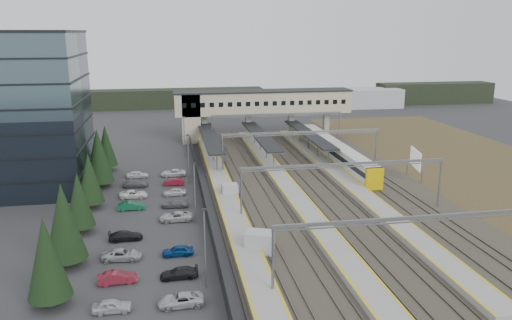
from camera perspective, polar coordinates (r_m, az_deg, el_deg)
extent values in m
plane|color=#2B2B2D|center=(73.88, -1.05, -4.55)|extent=(220.00, 220.00, 0.00)
cube|color=#3B4E57|center=(85.68, -27.10, 4.78)|extent=(24.00, 18.00, 24.00)
cube|color=black|center=(87.30, -26.46, -0.76)|extent=(24.30, 18.30, 0.25)
cube|color=black|center=(86.56, -26.71, 1.43)|extent=(24.30, 18.30, 0.25)
cube|color=black|center=(85.94, -26.97, 3.66)|extent=(24.30, 18.30, 0.25)
cube|color=black|center=(85.46, -27.23, 5.91)|extent=(24.30, 18.30, 0.25)
cylinder|color=black|center=(50.25, -22.34, -14.57)|extent=(0.44, 0.44, 1.20)
cone|color=black|center=(48.45, -22.82, -10.25)|extent=(3.90, 3.90, 7.50)
cylinder|color=black|center=(57.25, -20.70, -10.74)|extent=(0.44, 0.44, 1.20)
cone|color=black|center=(55.56, -21.11, -6.53)|extent=(4.26, 4.26, 8.20)
cylinder|color=black|center=(65.40, -19.32, -7.43)|extent=(0.44, 0.44, 1.20)
cone|color=black|center=(64.13, -19.60, -4.27)|extent=(3.54, 3.54, 6.80)
cylinder|color=black|center=(73.74, -18.25, -4.85)|extent=(0.44, 0.44, 1.20)
cone|color=black|center=(72.59, -18.50, -1.95)|extent=(3.64, 3.64, 7.00)
cylinder|color=black|center=(83.17, -17.34, -2.60)|extent=(0.44, 0.44, 1.20)
cone|color=black|center=(81.98, -17.58, 0.51)|extent=(4.42, 4.42, 8.50)
cylinder|color=black|center=(92.72, -16.61, -0.81)|extent=(0.44, 0.44, 1.20)
cone|color=black|center=(91.79, -16.79, 1.60)|extent=(3.74, 3.74, 7.20)
imported|color=#B4B3B8|center=(47.60, -16.13, -15.73)|extent=(3.44, 1.40, 1.17)
imported|color=maroon|center=(52.22, -15.55, -12.80)|extent=(3.88, 1.63, 1.25)
imported|color=#9D9DA2|center=(56.98, -15.07, -10.40)|extent=(4.45, 2.37, 1.19)
imported|color=black|center=(61.83, -14.67, -8.38)|extent=(4.02, 1.83, 1.14)
imported|color=#135536|center=(71.69, -14.05, -5.09)|extent=(3.74, 1.37, 1.23)
imported|color=white|center=(76.71, -13.80, -3.81)|extent=(4.19, 2.06, 1.15)
imported|color=#58585E|center=(81.76, -13.59, -2.65)|extent=(4.13, 1.89, 1.17)
imported|color=silver|center=(86.83, -13.40, -1.61)|extent=(3.62, 1.50, 1.23)
imported|color=#B1B1B5|center=(47.26, -8.61, -15.53)|extent=(4.20, 2.03, 1.15)
imported|color=black|center=(51.94, -8.78, -12.65)|extent=(3.84, 1.61, 1.11)
imported|color=navy|center=(56.70, -8.93, -10.19)|extent=(3.45, 1.39, 1.17)
imported|color=#B8B8B8|center=(66.49, -9.15, -6.40)|extent=(4.37, 2.07, 1.21)
imported|color=#5A5C61|center=(71.49, -9.24, -4.93)|extent=(3.98, 1.91, 1.12)
imported|color=silver|center=(76.50, -9.31, -3.61)|extent=(3.54, 1.63, 1.17)
imported|color=maroon|center=(81.57, -9.38, -2.48)|extent=(3.54, 1.47, 1.14)
imported|color=silver|center=(86.65, -9.43, -1.46)|extent=(4.28, 2.00, 1.18)
cylinder|color=slate|center=(48.45, -5.87, -10.09)|extent=(0.16, 0.16, 8.00)
cube|color=black|center=(46.93, -5.99, -5.65)|extent=(0.50, 0.25, 0.15)
cylinder|color=slate|center=(64.29, -7.02, -3.84)|extent=(0.16, 0.16, 8.00)
cube|color=black|center=(63.15, -7.13, -0.39)|extent=(0.50, 0.25, 0.15)
cylinder|color=slate|center=(81.56, -7.73, 0.09)|extent=(0.16, 0.16, 8.00)
cube|color=black|center=(80.67, -7.83, 2.84)|extent=(0.50, 0.25, 0.15)
cylinder|color=slate|center=(99.10, -8.19, 2.63)|extent=(0.16, 0.16, 8.00)
cube|color=black|center=(98.37, -8.27, 4.91)|extent=(0.50, 0.25, 0.15)
cube|color=#26282B|center=(77.64, -6.38, -2.91)|extent=(0.08, 90.00, 2.00)
cube|color=#A5A8AB|center=(56.35, 0.45, -9.41)|extent=(3.64, 3.19, 2.52)
cube|color=#A5A8AB|center=(74.31, -3.03, -3.58)|extent=(2.39, 2.01, 2.16)
cube|color=#312E26|center=(81.07, 6.80, -2.84)|extent=(34.00, 90.00, 0.20)
cube|color=#59544C|center=(78.39, -2.15, -3.21)|extent=(0.08, 90.00, 0.14)
cube|color=#59544C|center=(78.59, -1.11, -3.16)|extent=(0.08, 90.00, 0.14)
cube|color=#59544C|center=(79.01, 0.73, -3.06)|extent=(0.08, 90.00, 0.14)
cube|color=#59544C|center=(79.28, 1.76, -3.01)|extent=(0.08, 90.00, 0.14)
cube|color=#59544C|center=(80.29, 4.95, -2.83)|extent=(0.08, 90.00, 0.14)
cube|color=#59544C|center=(80.67, 5.94, -2.77)|extent=(0.08, 90.00, 0.14)
cube|color=#59544C|center=(81.39, 7.67, -2.67)|extent=(0.08, 90.00, 0.14)
cube|color=#59544C|center=(81.83, 8.64, -2.61)|extent=(0.08, 90.00, 0.14)
cube|color=#59544C|center=(83.36, 11.61, -2.42)|extent=(0.08, 90.00, 0.14)
cube|color=#59544C|center=(83.89, 12.53, -2.36)|extent=(0.08, 90.00, 0.14)
cube|color=#59544C|center=(84.89, 14.13, -2.26)|extent=(0.08, 90.00, 0.14)
cube|color=#59544C|center=(85.48, 15.01, -2.20)|extent=(0.08, 90.00, 0.14)
cube|color=gray|center=(78.08, -3.81, -3.18)|extent=(3.20, 82.00, 0.90)
cube|color=gold|center=(77.81, -4.88, -2.91)|extent=(0.25, 82.00, 0.02)
cube|color=gold|center=(78.10, -2.75, -2.80)|extent=(0.25, 82.00, 0.02)
cube|color=gray|center=(79.70, 3.36, -2.80)|extent=(3.20, 82.00, 0.90)
cube|color=gold|center=(79.26, 2.35, -2.54)|extent=(0.25, 82.00, 0.02)
cube|color=gold|center=(79.91, 4.38, -2.43)|extent=(0.25, 82.00, 0.02)
cube|color=gray|center=(82.52, 10.14, -2.40)|extent=(3.20, 82.00, 0.90)
cube|color=gold|center=(81.91, 9.20, -2.15)|extent=(0.25, 82.00, 0.02)
cube|color=gold|center=(82.89, 11.10, -2.04)|extent=(0.25, 82.00, 0.02)
cube|color=black|center=(98.39, -5.26, 2.64)|extent=(3.00, 30.00, 0.25)
cube|color=slate|center=(98.42, -5.26, 2.55)|extent=(3.10, 30.00, 0.12)
cylinder|color=slate|center=(86.14, -4.49, -0.15)|extent=(0.20, 0.20, 3.10)
cylinder|color=slate|center=(92.42, -4.89, 0.85)|extent=(0.20, 0.20, 3.10)
cylinder|color=slate|center=(98.73, -5.24, 1.73)|extent=(0.20, 0.20, 3.10)
cylinder|color=slate|center=(105.06, -5.54, 2.50)|extent=(0.20, 0.20, 3.10)
cylinder|color=slate|center=(111.41, -5.81, 3.18)|extent=(0.20, 0.20, 3.10)
cube|color=black|center=(99.69, 0.48, 2.85)|extent=(3.00, 30.00, 0.25)
cube|color=slate|center=(99.72, 0.48, 2.77)|extent=(3.10, 30.00, 0.12)
cylinder|color=slate|center=(87.62, 2.03, 0.14)|extent=(0.20, 0.20, 3.10)
cylinder|color=slate|center=(93.80, 1.21, 1.11)|extent=(0.20, 0.20, 3.10)
cylinder|color=slate|center=(100.02, 0.48, 1.95)|extent=(0.20, 0.20, 3.10)
cylinder|color=slate|center=(106.28, -0.16, 2.70)|extent=(0.20, 0.20, 3.10)
cylinder|color=slate|center=(112.56, -0.73, 3.37)|extent=(0.20, 0.20, 3.10)
cube|color=black|center=(101.95, 6.03, 3.03)|extent=(3.00, 30.00, 0.25)
cube|color=slate|center=(101.98, 6.02, 2.95)|extent=(3.10, 30.00, 0.12)
cylinder|color=slate|center=(90.19, 8.26, 0.41)|extent=(0.20, 0.20, 3.10)
cylinder|color=slate|center=(96.20, 7.06, 1.34)|extent=(0.20, 0.20, 3.10)
cylinder|color=slate|center=(102.28, 6.00, 2.15)|extent=(0.20, 0.20, 3.10)
cylinder|color=slate|center=(108.40, 5.06, 2.88)|extent=(0.20, 0.20, 3.10)
cylinder|color=slate|center=(114.57, 4.22, 3.53)|extent=(0.20, 0.20, 3.10)
cube|color=tan|center=(114.10, 0.85, 6.62)|extent=(40.00, 6.00, 5.00)
cube|color=black|center=(113.78, 0.85, 7.90)|extent=(40.40, 6.40, 0.30)
cube|color=tan|center=(112.65, -7.46, 4.86)|extent=(4.00, 6.00, 11.00)
cube|color=black|center=(109.14, -8.23, 6.17)|extent=(1.00, 0.06, 1.00)
cube|color=black|center=(109.22, -7.17, 6.21)|extent=(1.00, 0.06, 1.00)
cube|color=black|center=(109.33, -6.12, 6.25)|extent=(1.00, 0.06, 1.00)
cube|color=black|center=(109.49, -5.07, 6.29)|extent=(1.00, 0.06, 1.00)
cube|color=black|center=(109.67, -4.02, 6.32)|extent=(1.00, 0.06, 1.00)
cube|color=black|center=(109.90, -2.98, 6.36)|extent=(1.00, 0.06, 1.00)
cube|color=black|center=(110.16, -1.94, 6.39)|extent=(1.00, 0.06, 1.00)
cube|color=black|center=(110.45, -0.91, 6.41)|extent=(1.00, 0.06, 1.00)
cube|color=black|center=(110.79, 0.12, 6.44)|extent=(1.00, 0.06, 1.00)
cube|color=black|center=(111.15, 1.14, 6.46)|extent=(1.00, 0.06, 1.00)
cube|color=black|center=(111.55, 2.16, 6.49)|extent=(1.00, 0.06, 1.00)
cube|color=black|center=(111.99, 3.16, 6.51)|extent=(1.00, 0.06, 1.00)
cube|color=black|center=(112.46, 4.16, 6.52)|extent=(1.00, 0.06, 1.00)
cube|color=black|center=(112.96, 5.15, 6.54)|extent=(1.00, 0.06, 1.00)
cube|color=black|center=(113.50, 6.13, 6.55)|extent=(1.00, 0.06, 1.00)
cube|color=black|center=(114.06, 7.11, 6.56)|extent=(1.00, 0.06, 1.00)
cube|color=black|center=(114.66, 8.07, 6.57)|extent=(1.00, 0.06, 1.00)
cube|color=black|center=(115.30, 9.02, 6.58)|extent=(1.00, 0.06, 1.00)
cube|color=black|center=(115.96, 9.96, 6.58)|extent=(1.00, 0.06, 1.00)
cube|color=gray|center=(113.16, -6.66, 3.64)|extent=(1.20, 1.60, 6.00)
cube|color=gray|center=(113.26, -5.90, 3.67)|extent=(1.20, 1.60, 6.00)
cube|color=gray|center=(114.38, -0.89, 3.85)|extent=(1.20, 1.60, 6.00)
cube|color=gray|center=(116.36, 3.99, 4.00)|extent=(1.20, 1.60, 6.00)
cube|color=gray|center=(118.68, 7.99, 4.10)|extent=(1.20, 1.60, 6.00)
cylinder|color=slate|center=(46.72, 1.95, -11.67)|extent=(0.28, 0.28, 7.00)
cube|color=slate|center=(49.94, 18.00, -6.27)|extent=(28.40, 0.25, 0.35)
cube|color=slate|center=(50.08, 17.96, -6.70)|extent=(28.40, 0.12, 0.12)
cylinder|color=slate|center=(64.98, -1.70, -4.00)|extent=(0.28, 0.28, 7.00)
cylinder|color=slate|center=(74.17, 20.25, -2.56)|extent=(0.28, 0.28, 7.00)
cube|color=slate|center=(67.34, 10.14, -0.45)|extent=(28.40, 0.25, 0.35)
cube|color=slate|center=(67.44, 10.13, -0.78)|extent=(28.40, 0.12, 0.12)
cylinder|color=slate|center=(85.97, -3.84, 0.59)|extent=(0.28, 0.28, 7.00)
cylinder|color=slate|center=(93.11, 13.55, 1.29)|extent=(0.28, 0.28, 7.00)
cube|color=slate|center=(87.76, 5.26, 3.19)|extent=(28.40, 0.25, 0.35)
cube|color=slate|center=(87.84, 5.25, 2.93)|extent=(28.40, 0.12, 0.12)
cylinder|color=slate|center=(105.41, -5.04, 3.16)|extent=(0.28, 0.28, 7.00)
cylinder|color=slate|center=(111.31, 9.50, 3.62)|extent=(0.28, 0.28, 7.00)
cube|color=slate|center=(106.88, 2.45, 5.26)|extent=(28.40, 0.25, 0.35)
cube|color=slate|center=(106.94, 2.45, 5.05)|extent=(28.40, 0.12, 0.12)
cube|color=silver|center=(87.35, 10.99, -0.43)|extent=(2.69, 18.62, 3.46)
cube|color=black|center=(87.25, 11.00, -0.19)|extent=(2.75, 18.02, 0.86)
cube|color=slate|center=(87.74, 10.95, -1.37)|extent=(2.31, 17.22, 0.48)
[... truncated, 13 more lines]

